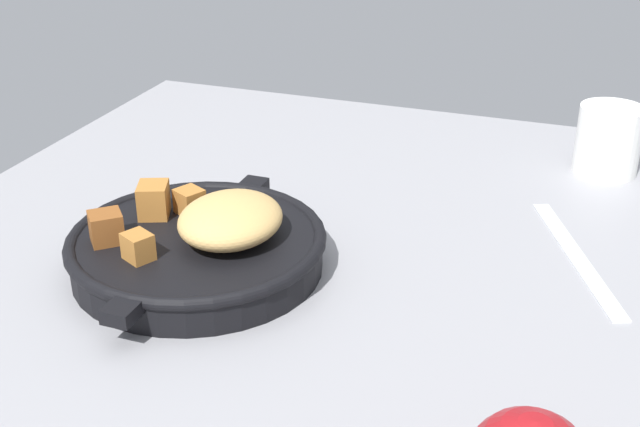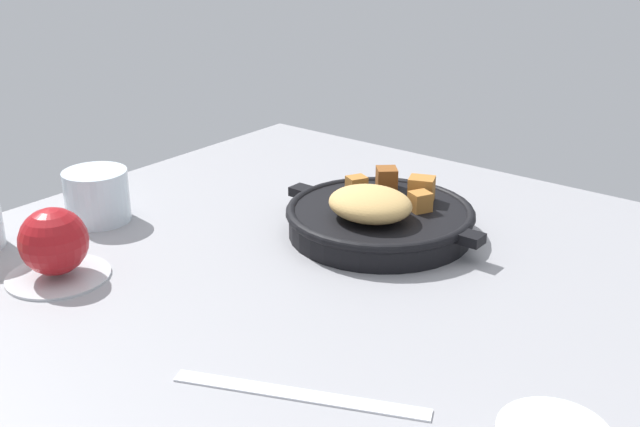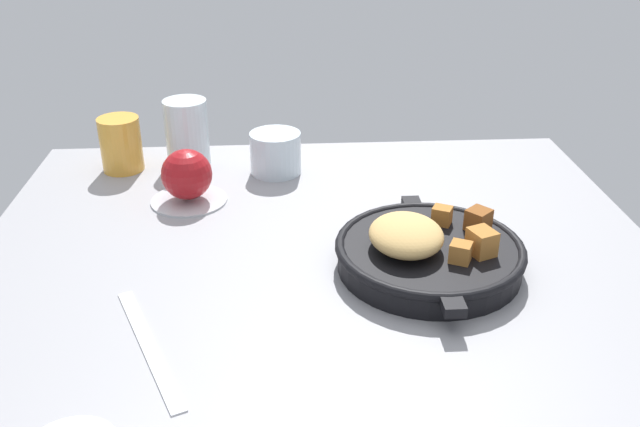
# 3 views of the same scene
# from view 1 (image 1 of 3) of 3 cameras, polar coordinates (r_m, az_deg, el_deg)

# --- Properties ---
(ground_plane) EXTENTS (0.92, 0.88, 0.02)m
(ground_plane) POSITION_cam_1_polar(r_m,az_deg,el_deg) (0.75, 1.98, -5.13)
(ground_plane) COLOR gray
(cast_iron_skillet) EXTENTS (0.27, 0.23, 0.07)m
(cast_iron_skillet) POSITION_cam_1_polar(r_m,az_deg,el_deg) (0.75, -8.19, -2.05)
(cast_iron_skillet) COLOR black
(cast_iron_skillet) RESTS_ON ground_plane
(butter_knife) EXTENTS (0.21, 0.10, 0.00)m
(butter_knife) POSITION_cam_1_polar(r_m,az_deg,el_deg) (0.81, 17.10, -2.75)
(butter_knife) COLOR silver
(butter_knife) RESTS_ON ground_plane
(white_creamer_pitcher) EXTENTS (0.07, 0.07, 0.08)m
(white_creamer_pitcher) POSITION_cam_1_polar(r_m,az_deg,el_deg) (0.99, 19.10, 4.77)
(white_creamer_pitcher) COLOR white
(white_creamer_pitcher) RESTS_ON ground_plane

